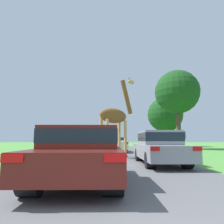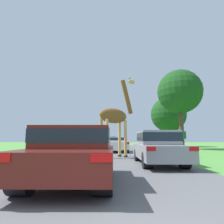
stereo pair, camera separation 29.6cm
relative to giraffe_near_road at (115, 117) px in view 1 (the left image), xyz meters
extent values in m
cube|color=#5B5B5E|center=(-0.28, 18.70, -2.42)|extent=(6.79, 120.00, 0.00)
cylinder|color=tan|center=(0.27, 0.58, -1.30)|extent=(0.18, 0.18, 2.25)
cylinder|color=#2D2319|center=(0.27, 0.58, -2.37)|extent=(0.24, 0.24, 0.11)
cylinder|color=tan|center=(0.62, 0.14, -1.30)|extent=(0.18, 0.18, 2.25)
cylinder|color=#2D2319|center=(0.62, 0.14, -2.37)|extent=(0.24, 0.24, 0.11)
cylinder|color=tan|center=(-0.85, -0.32, -1.30)|extent=(0.18, 0.18, 2.25)
cylinder|color=#2D2319|center=(-0.85, -0.32, -2.37)|extent=(0.24, 0.24, 0.11)
cylinder|color=tan|center=(-0.49, -0.76, -1.30)|extent=(0.18, 0.18, 2.25)
cylinder|color=#2D2319|center=(-0.49, -0.76, -2.37)|extent=(0.24, 0.24, 0.11)
ellipsoid|color=brown|center=(-0.11, -0.09, 0.08)|extent=(2.01, 1.80, 0.92)
cylinder|color=brown|center=(0.76, 0.61, 1.40)|extent=(0.93, 0.82, 2.22)
ellipsoid|color=tan|center=(1.11, 0.90, 2.51)|extent=(0.59, 0.54, 0.30)
cylinder|color=tan|center=(-0.87, -0.70, -0.54)|extent=(0.06, 0.06, 1.24)
cone|color=brown|center=(0.94, 0.84, 2.74)|extent=(0.07, 0.07, 0.16)
cone|color=brown|center=(1.02, 0.74, 2.74)|extent=(0.07, 0.07, 0.16)
cube|color=#561914|center=(-1.09, -7.06, -1.84)|extent=(1.94, 3.91, 0.56)
cube|color=#561914|center=(-1.09, -7.06, -1.30)|extent=(1.75, 1.76, 0.51)
cube|color=#19232D|center=(-1.09, -7.06, -1.28)|extent=(1.77, 1.78, 0.31)
cube|color=red|center=(-1.89, -9.03, -1.64)|extent=(0.35, 0.03, 0.13)
cube|color=red|center=(-0.30, -9.03, -1.64)|extent=(0.35, 0.03, 0.13)
cylinder|color=black|center=(-1.87, -5.89, -2.06)|extent=(0.39, 0.71, 0.71)
cylinder|color=black|center=(-0.31, -5.89, -2.06)|extent=(0.39, 0.71, 0.71)
cylinder|color=black|center=(-1.87, -8.24, -2.06)|extent=(0.39, 0.71, 0.71)
cylinder|color=black|center=(-0.31, -8.24, -2.06)|extent=(0.39, 0.71, 0.71)
cube|color=silver|center=(0.11, 5.34, -1.84)|extent=(1.97, 4.37, 0.60)
cube|color=silver|center=(0.11, 5.34, -1.33)|extent=(1.77, 1.97, 0.41)
cube|color=#19232D|center=(0.11, 5.34, -1.31)|extent=(1.79, 1.99, 0.25)
cube|color=red|center=(-0.70, 3.14, -1.62)|extent=(0.35, 0.03, 0.14)
cube|color=red|center=(0.92, 3.14, -1.62)|extent=(0.35, 0.03, 0.14)
cylinder|color=black|center=(-0.68, 6.65, -2.09)|extent=(0.39, 0.66, 0.66)
cylinder|color=black|center=(0.90, 6.65, -2.09)|extent=(0.39, 0.66, 0.66)
cylinder|color=black|center=(-0.68, 4.02, -2.09)|extent=(0.39, 0.66, 0.66)
cylinder|color=black|center=(0.90, 4.02, -2.09)|extent=(0.39, 0.66, 0.66)
cube|color=navy|center=(-0.68, 12.65, -1.81)|extent=(1.98, 4.40, 0.66)
cube|color=navy|center=(-0.68, 12.65, -1.24)|extent=(1.78, 1.98, 0.49)
cube|color=#19232D|center=(-0.68, 12.65, -1.21)|extent=(1.80, 2.00, 0.30)
cube|color=red|center=(-1.49, 10.44, -1.58)|extent=(0.36, 0.03, 0.16)
cube|color=red|center=(0.13, 10.44, -1.58)|extent=(0.36, 0.03, 0.16)
cylinder|color=black|center=(-1.47, 13.97, -2.09)|extent=(0.40, 0.66, 0.66)
cylinder|color=black|center=(0.11, 13.97, -2.09)|extent=(0.40, 0.66, 0.66)
cylinder|color=black|center=(-1.47, 11.33, -2.09)|extent=(0.40, 0.66, 0.66)
cylinder|color=black|center=(0.11, 11.33, -2.09)|extent=(0.40, 0.66, 0.66)
cube|color=gray|center=(1.82, -3.32, -1.87)|extent=(1.71, 4.51, 0.58)
cube|color=gray|center=(1.82, -3.32, -1.28)|extent=(1.54, 2.03, 0.59)
cube|color=#19232D|center=(1.82, -3.32, -1.25)|extent=(1.56, 2.05, 0.35)
cube|color=red|center=(1.12, -5.59, -1.66)|extent=(0.31, 0.03, 0.14)
cube|color=red|center=(2.52, -5.59, -1.66)|extent=(0.31, 0.03, 0.14)
cylinder|color=black|center=(1.13, -1.97, -2.11)|extent=(0.34, 0.62, 0.62)
cylinder|color=black|center=(2.50, -1.97, -2.11)|extent=(0.34, 0.62, 0.62)
cylinder|color=black|center=(1.13, -4.68, -2.11)|extent=(0.34, 0.62, 0.62)
cylinder|color=black|center=(2.50, -4.68, -2.11)|extent=(0.34, 0.62, 0.62)
cylinder|color=#4C3828|center=(7.52, 10.30, 0.47)|extent=(0.51, 0.51, 5.78)
sphere|color=#194719|center=(7.52, 10.30, 4.12)|extent=(5.06, 5.06, 5.06)
cylinder|color=#4C3828|center=(8.47, 18.81, -0.35)|extent=(0.54, 0.54, 4.14)
sphere|color=#194719|center=(8.47, 18.81, 2.54)|extent=(5.46, 5.46, 5.46)
cylinder|color=#4C3823|center=(3.84, -0.28, -1.65)|extent=(0.08, 0.08, 1.55)
cube|color=#1E562D|center=(3.84, -0.28, -1.09)|extent=(0.70, 0.04, 0.44)
camera|label=1|loc=(-0.40, -12.19, -1.36)|focal=32.00mm
camera|label=2|loc=(-0.10, -12.19, -1.36)|focal=32.00mm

